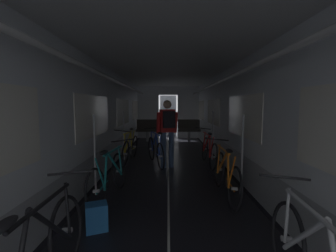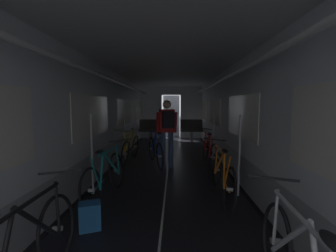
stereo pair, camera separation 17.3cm
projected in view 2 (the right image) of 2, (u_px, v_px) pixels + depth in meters
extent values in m
cube|color=black|center=(105.00, 174.00, 5.17)|extent=(0.08, 11.50, 0.01)
cube|color=black|center=(230.00, 175.00, 5.09)|extent=(0.08, 11.50, 0.01)
cube|color=beige|center=(167.00, 174.00, 5.13)|extent=(0.03, 11.27, 0.00)
cube|color=#9EA0A5|center=(101.00, 161.00, 5.14)|extent=(0.12, 11.50, 0.60)
cube|color=silver|center=(99.00, 107.00, 5.03)|extent=(0.12, 11.50, 1.85)
cube|color=white|center=(93.00, 116.00, 4.47)|extent=(0.02, 1.90, 0.80)
cube|color=white|center=(125.00, 112.00, 7.34)|extent=(0.02, 1.90, 0.80)
cube|color=white|center=(139.00, 110.00, 10.20)|extent=(0.02, 1.90, 0.80)
cube|color=yellow|center=(101.00, 115.00, 4.94)|extent=(0.01, 0.20, 0.28)
cylinder|color=white|center=(114.00, 80.00, 4.97)|extent=(0.07, 11.04, 0.07)
cylinder|color=#B7BABF|center=(92.00, 155.00, 3.95)|extent=(0.04, 0.04, 1.40)
cylinder|color=#B7BABF|center=(125.00, 135.00, 6.54)|extent=(0.04, 0.04, 1.40)
cube|color=#9EA0A5|center=(235.00, 162.00, 5.06)|extent=(0.12, 11.50, 0.60)
cube|color=silver|center=(236.00, 107.00, 4.94)|extent=(0.12, 11.50, 1.85)
cube|color=white|center=(241.00, 116.00, 4.39)|extent=(0.02, 1.90, 0.80)
cube|color=white|center=(215.00, 112.00, 7.25)|extent=(0.02, 1.90, 0.80)
cube|color=white|center=(203.00, 110.00, 10.11)|extent=(0.02, 1.90, 0.80)
cube|color=yellow|center=(231.00, 114.00, 5.18)|extent=(0.01, 0.20, 0.28)
cylinder|color=white|center=(221.00, 80.00, 4.90)|extent=(0.07, 11.04, 0.07)
cylinder|color=#B7BABF|center=(239.00, 156.00, 3.88)|extent=(0.04, 0.04, 1.40)
cylinder|color=#B7BABF|center=(213.00, 136.00, 6.47)|extent=(0.04, 0.04, 1.40)
cube|color=silver|center=(151.00, 112.00, 10.83)|extent=(1.00, 0.12, 2.45)
cube|color=silver|center=(191.00, 112.00, 10.77)|extent=(1.00, 0.12, 2.45)
cube|color=silver|center=(171.00, 91.00, 10.71)|extent=(0.90, 0.12, 0.40)
cube|color=#4C4F54|center=(171.00, 116.00, 11.51)|extent=(0.81, 0.04, 2.05)
cube|color=silver|center=(167.00, 61.00, 4.90)|extent=(3.14, 11.62, 0.12)
cylinder|color=gray|center=(150.00, 136.00, 9.86)|extent=(0.12, 0.12, 0.44)
cube|color=#47423D|center=(150.00, 130.00, 9.84)|extent=(0.96, 0.44, 0.10)
cube|color=#47423D|center=(150.00, 124.00, 10.00)|extent=(0.96, 0.08, 0.40)
torus|color=gray|center=(141.00, 119.00, 10.03)|extent=(0.14, 0.14, 0.02)
cylinder|color=gray|center=(192.00, 136.00, 9.81)|extent=(0.12, 0.12, 0.44)
cube|color=#47423D|center=(192.00, 130.00, 9.78)|extent=(0.96, 0.44, 0.10)
cube|color=#47423D|center=(191.00, 124.00, 9.95)|extent=(0.96, 0.08, 0.40)
torus|color=gray|center=(182.00, 119.00, 9.97)|extent=(0.14, 0.14, 0.02)
torus|color=black|center=(275.00, 241.00, 2.06)|extent=(0.15, 0.68, 0.67)
cylinder|color=#B2B2B7|center=(275.00, 241.00, 2.06)|extent=(0.10, 0.06, 0.06)
cylinder|color=#ADAFB5|center=(289.00, 238.00, 1.73)|extent=(0.05, 0.54, 0.56)
cylinder|color=#ADAFB5|center=(297.00, 214.00, 1.56)|extent=(0.11, 0.82, 0.04)
cylinder|color=#ADAFB5|center=(276.00, 217.00, 2.01)|extent=(0.07, 0.09, 0.49)
ellipsoid|color=black|center=(335.00, 243.00, 1.12)|extent=(0.11, 0.25, 0.07)
cylinder|color=black|center=(273.00, 178.00, 2.00)|extent=(0.44, 0.06, 0.06)
torus|color=black|center=(230.00, 189.00, 3.32)|extent=(0.11, 0.67, 0.67)
cylinder|color=#B2B2B7|center=(230.00, 189.00, 3.32)|extent=(0.09, 0.05, 0.06)
torus|color=black|center=(217.00, 170.00, 4.34)|extent=(0.11, 0.67, 0.67)
cylinder|color=#B2B2B7|center=(217.00, 170.00, 4.34)|extent=(0.09, 0.05, 0.06)
cylinder|color=orange|center=(219.00, 163.00, 4.01)|extent=(0.09, 0.54, 0.56)
cylinder|color=orange|center=(224.00, 169.00, 3.60)|extent=(0.09, 0.34, 0.55)
cylinder|color=orange|center=(220.00, 150.00, 3.83)|extent=(0.04, 0.82, 0.04)
cylinder|color=orange|center=(227.00, 172.00, 3.37)|extent=(0.07, 0.16, 0.49)
cylinder|color=orange|center=(226.00, 185.00, 3.55)|extent=(0.03, 0.45, 0.07)
cylinder|color=orange|center=(216.00, 158.00, 4.29)|extent=(0.08, 0.09, 0.49)
cylinder|color=black|center=(224.00, 182.00, 3.77)|extent=(0.03, 0.17, 0.17)
ellipsoid|color=black|center=(225.00, 151.00, 3.39)|extent=(0.10, 0.24, 0.07)
cylinder|color=black|center=(215.00, 140.00, 4.28)|extent=(0.44, 0.03, 0.07)
torus|color=black|center=(58.00, 229.00, 2.27)|extent=(0.11, 0.67, 0.67)
cylinder|color=#B2B2B7|center=(58.00, 229.00, 2.27)|extent=(0.09, 0.05, 0.06)
cylinder|color=black|center=(40.00, 224.00, 1.93)|extent=(0.10, 0.54, 0.56)
cylinder|color=black|center=(30.00, 202.00, 1.75)|extent=(0.04, 0.82, 0.04)
cylinder|color=black|center=(57.00, 207.00, 2.21)|extent=(0.08, 0.09, 0.49)
cylinder|color=black|center=(60.00, 172.00, 2.20)|extent=(0.44, 0.03, 0.07)
torus|color=black|center=(213.00, 157.00, 5.38)|extent=(0.14, 0.67, 0.67)
cylinder|color=#B2B2B7|center=(213.00, 157.00, 5.38)|extent=(0.10, 0.05, 0.06)
torus|color=black|center=(206.00, 149.00, 6.40)|extent=(0.14, 0.67, 0.67)
cylinder|color=#B2B2B7|center=(206.00, 149.00, 6.40)|extent=(0.10, 0.05, 0.06)
cylinder|color=red|center=(207.00, 143.00, 6.06)|extent=(0.12, 0.54, 0.56)
cylinder|color=red|center=(210.00, 146.00, 5.66)|extent=(0.09, 0.34, 0.55)
cylinder|color=red|center=(207.00, 134.00, 5.89)|extent=(0.07, 0.82, 0.04)
cylinder|color=red|center=(211.00, 147.00, 5.43)|extent=(0.09, 0.16, 0.49)
cylinder|color=red|center=(211.00, 156.00, 5.61)|extent=(0.04, 0.45, 0.07)
cylinder|color=red|center=(205.00, 141.00, 6.35)|extent=(0.08, 0.09, 0.49)
cylinder|color=black|center=(209.00, 155.00, 5.83)|extent=(0.04, 0.17, 0.17)
ellipsoid|color=black|center=(210.00, 134.00, 5.45)|extent=(0.10, 0.24, 0.07)
cylinder|color=black|center=(203.00, 129.00, 6.34)|extent=(0.44, 0.04, 0.08)
torus|color=black|center=(135.00, 146.00, 6.79)|extent=(0.16, 0.68, 0.67)
cylinder|color=#B2B2B7|center=(135.00, 146.00, 6.79)|extent=(0.10, 0.06, 0.06)
torus|color=black|center=(125.00, 154.00, 5.78)|extent=(0.16, 0.68, 0.67)
cylinder|color=#B2B2B7|center=(125.00, 154.00, 5.78)|extent=(0.10, 0.06, 0.06)
cylinder|color=yellow|center=(128.00, 143.00, 6.08)|extent=(0.13, 0.54, 0.56)
cylinder|color=yellow|center=(132.00, 141.00, 6.48)|extent=(0.07, 0.35, 0.55)
cylinder|color=yellow|center=(128.00, 133.00, 6.21)|extent=(0.10, 0.82, 0.04)
cylinder|color=yellow|center=(134.00, 139.00, 6.71)|extent=(0.08, 0.16, 0.49)
cylinder|color=yellow|center=(133.00, 149.00, 6.57)|extent=(0.06, 0.45, 0.07)
cylinder|color=yellow|center=(124.00, 144.00, 5.79)|extent=(0.07, 0.09, 0.49)
cylinder|color=black|center=(131.00, 151.00, 6.35)|extent=(0.04, 0.17, 0.17)
ellipsoid|color=black|center=(132.00, 129.00, 6.63)|extent=(0.11, 0.25, 0.07)
cylinder|color=black|center=(123.00, 131.00, 5.75)|extent=(0.44, 0.06, 0.07)
torus|color=black|center=(91.00, 190.00, 3.29)|extent=(0.20, 0.68, 0.67)
cylinder|color=#B2B2B7|center=(91.00, 190.00, 3.29)|extent=(0.10, 0.06, 0.06)
torus|color=black|center=(117.00, 170.00, 4.30)|extent=(0.20, 0.68, 0.67)
cylinder|color=#B2B2B7|center=(117.00, 170.00, 4.30)|extent=(0.10, 0.06, 0.06)
cylinder|color=teal|center=(112.00, 163.00, 3.96)|extent=(0.17, 0.53, 0.56)
cylinder|color=teal|center=(102.00, 170.00, 3.56)|extent=(0.08, 0.35, 0.55)
cylinder|color=teal|center=(110.00, 150.00, 3.78)|extent=(0.12, 0.82, 0.04)
cylinder|color=teal|center=(95.00, 173.00, 3.34)|extent=(0.11, 0.16, 0.49)
cylinder|color=teal|center=(98.00, 186.00, 3.52)|extent=(0.07, 0.45, 0.07)
cylinder|color=teal|center=(117.00, 158.00, 4.24)|extent=(0.09, 0.10, 0.49)
cylinder|color=black|center=(104.00, 183.00, 3.74)|extent=(0.05, 0.17, 0.17)
ellipsoid|color=black|center=(99.00, 152.00, 3.35)|extent=(0.12, 0.25, 0.07)
cylinder|color=black|center=(120.00, 140.00, 4.23)|extent=(0.44, 0.07, 0.08)
cylinder|color=#384C75|center=(163.00, 150.00, 5.67)|extent=(0.13, 0.13, 0.90)
cylinder|color=#384C75|center=(171.00, 150.00, 5.71)|extent=(0.13, 0.13, 0.90)
cube|color=red|center=(167.00, 121.00, 5.62)|extent=(0.40, 0.30, 0.56)
cylinder|color=red|center=(158.00, 123.00, 5.60)|extent=(0.13, 0.21, 0.53)
cylinder|color=red|center=(175.00, 122.00, 5.69)|extent=(0.13, 0.21, 0.53)
sphere|color=beige|center=(167.00, 104.00, 5.58)|extent=(0.21, 0.21, 0.21)
cube|color=black|center=(168.00, 119.00, 5.45)|extent=(0.31, 0.22, 0.40)
torus|color=black|center=(160.00, 156.00, 5.47)|extent=(0.25, 0.66, 0.67)
cylinder|color=#B2B2B7|center=(160.00, 156.00, 5.47)|extent=(0.10, 0.07, 0.05)
torus|color=black|center=(152.00, 149.00, 6.45)|extent=(0.25, 0.66, 0.67)
cylinder|color=#B2B2B7|center=(152.00, 149.00, 6.45)|extent=(0.10, 0.07, 0.05)
cylinder|color=#2342B7|center=(154.00, 143.00, 6.13)|extent=(0.18, 0.53, 0.56)
cylinder|color=#2342B7|center=(157.00, 145.00, 5.73)|extent=(0.15, 0.33, 0.55)
cylinder|color=#2342B7|center=(156.00, 134.00, 5.96)|extent=(0.27, 0.80, 0.04)
cylinder|color=#2342B7|center=(159.00, 146.00, 5.52)|extent=(0.05, 0.17, 0.49)
cylinder|color=#2342B7|center=(158.00, 155.00, 5.69)|extent=(0.15, 0.44, 0.07)
cylinder|color=#2342B7|center=(152.00, 140.00, 6.40)|extent=(0.07, 0.09, 0.49)
cylinder|color=black|center=(156.00, 154.00, 5.90)|extent=(0.07, 0.17, 0.17)
ellipsoid|color=black|center=(159.00, 133.00, 5.54)|extent=(0.16, 0.26, 0.06)
cylinder|color=black|center=(152.00, 128.00, 6.39)|extent=(0.43, 0.15, 0.04)
cube|color=#1E5693|center=(90.00, 216.00, 2.86)|extent=(0.32, 0.28, 0.34)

